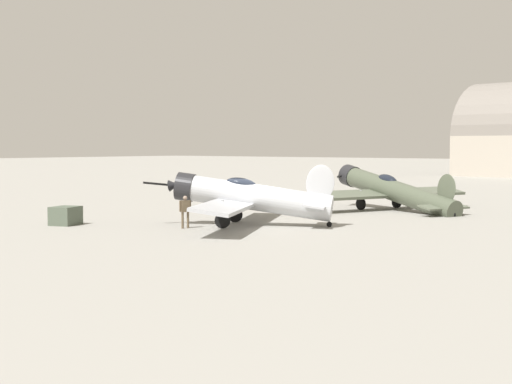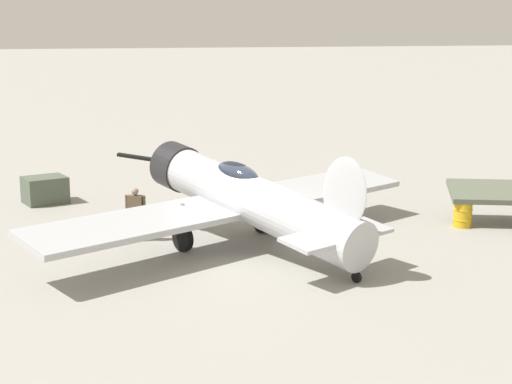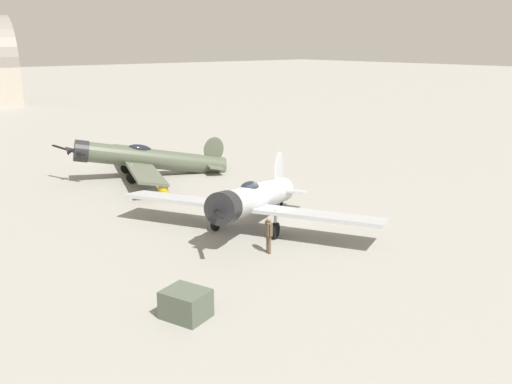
# 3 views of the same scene
# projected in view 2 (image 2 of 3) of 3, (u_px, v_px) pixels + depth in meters

# --- Properties ---
(ground_plane) EXTENTS (400.00, 400.00, 0.00)m
(ground_plane) POSITION_uv_depth(u_px,v_px,m) (256.00, 251.00, 23.62)
(ground_plane) COLOR gray
(airplane_foreground) EXTENTS (9.06, 12.92, 3.37)m
(airplane_foreground) POSITION_uv_depth(u_px,v_px,m) (245.00, 198.00, 23.67)
(airplane_foreground) COLOR #B7BABF
(airplane_foreground) RESTS_ON ground_plane
(ground_crew_mechanic) EXTENTS (0.40, 0.61, 1.69)m
(ground_crew_mechanic) POSITION_uv_depth(u_px,v_px,m) (135.00, 209.00, 24.54)
(ground_crew_mechanic) COLOR brown
(ground_crew_mechanic) RESTS_ON ground_plane
(equipment_crate) EXTENTS (1.65, 1.82, 1.00)m
(equipment_crate) POSITION_uv_depth(u_px,v_px,m) (45.00, 190.00, 29.88)
(equipment_crate) COLOR #4C5647
(equipment_crate) RESTS_ON ground_plane
(fuel_drum) EXTENTS (0.65, 0.65, 0.86)m
(fuel_drum) POSITION_uv_depth(u_px,v_px,m) (463.00, 214.00, 26.38)
(fuel_drum) COLOR gold
(fuel_drum) RESTS_ON ground_plane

